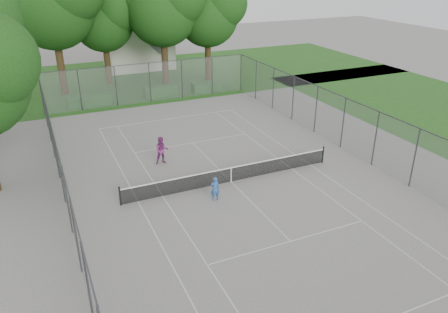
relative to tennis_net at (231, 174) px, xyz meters
name	(u,v)px	position (x,y,z in m)	size (l,w,h in m)	color
ground	(231,182)	(0.00, 0.00, -0.51)	(120.00, 120.00, 0.00)	slate
grass_far	(128,79)	(0.00, 26.00, -0.51)	(60.00, 20.00, 0.00)	#1D4B15
court_markings	(231,182)	(0.00, 0.00, -0.50)	(11.03, 23.83, 0.01)	beige
tennis_net	(231,174)	(0.00, 0.00, 0.00)	(12.87, 0.10, 1.10)	black
perimeter_fence	(231,153)	(0.00, 0.00, 1.30)	(18.08, 34.08, 3.52)	#38383D
tree_far_midleft	(103,16)	(-2.13, 24.73, 6.15)	(6.75, 6.16, 9.70)	#342413
tree_far_midright	(163,4)	(3.12, 22.04, 7.27)	(7.87, 7.19, 11.32)	#342413
tree_far_right	(208,11)	(7.76, 21.98, 6.52)	(7.12, 6.50, 10.24)	#342413
hedge_left	(90,100)	(-5.20, 18.12, -0.05)	(3.67, 1.10, 0.92)	#1C4F19
hedge_mid	(161,91)	(1.31, 18.17, -0.02)	(3.14, 0.90, 0.99)	#1C4F19
hedge_right	(207,87)	(5.86, 18.13, -0.09)	(2.83, 1.04, 0.85)	#1C4F19
house	(137,36)	(2.42, 30.71, 3.16)	(7.33, 5.68, 9.12)	beige
girl_player	(215,189)	(-1.66, -1.51, 0.17)	(0.50, 0.33, 1.36)	#2B5BA2
woman_player	(162,150)	(-2.88, 4.04, 0.38)	(0.86, 0.67, 1.77)	#7D296E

